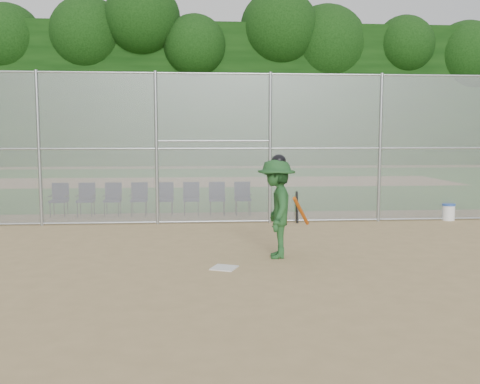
{
  "coord_description": "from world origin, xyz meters",
  "views": [
    {
      "loc": [
        -0.91,
        -9.15,
        2.33
      ],
      "look_at": [
        0.0,
        2.5,
        1.1
      ],
      "focal_mm": 40.0,
      "sensor_mm": 36.0,
      "label": 1
    }
  ],
  "objects": [
    {
      "name": "chair_7",
      "position": [
        0.4,
        6.57,
        0.48
      ],
      "size": [
        0.54,
        0.52,
        0.96
      ],
      "primitive_type": null,
      "color": "#10163D",
      "rests_on": "ground"
    },
    {
      "name": "chair_6",
      "position": [
        -0.36,
        6.57,
        0.48
      ],
      "size": [
        0.54,
        0.52,
        0.96
      ],
      "primitive_type": null,
      "color": "#10163D",
      "rests_on": "ground"
    },
    {
      "name": "dirt_patch_far",
      "position": [
        0.0,
        18.0,
        0.01
      ],
      "size": [
        24.0,
        24.0,
        0.0
      ],
      "primitive_type": "plane",
      "color": "tan",
      "rests_on": "ground"
    },
    {
      "name": "chair_2",
      "position": [
        -3.42,
        6.57,
        0.48
      ],
      "size": [
        0.54,
        0.52,
        0.96
      ],
      "primitive_type": null,
      "color": "#10163D",
      "rests_on": "ground"
    },
    {
      "name": "chair_4",
      "position": [
        -1.89,
        6.57,
        0.48
      ],
      "size": [
        0.54,
        0.52,
        0.96
      ],
      "primitive_type": null,
      "color": "#10163D",
      "rests_on": "ground"
    },
    {
      "name": "treeline",
      "position": [
        0.0,
        20.0,
        5.5
      ],
      "size": [
        81.0,
        60.0,
        11.0
      ],
      "color": "black",
      "rests_on": "ground"
    },
    {
      "name": "water_cooler",
      "position": [
        5.99,
        5.01,
        0.23
      ],
      "size": [
        0.37,
        0.37,
        0.46
      ],
      "color": "white",
      "rests_on": "ground"
    },
    {
      "name": "grass_strip",
      "position": [
        0.0,
        18.0,
        0.01
      ],
      "size": [
        100.0,
        100.0,
        0.0
      ],
      "primitive_type": "plane",
      "color": "#28661E",
      "rests_on": "ground"
    },
    {
      "name": "chair_0",
      "position": [
        -4.95,
        6.57,
        0.48
      ],
      "size": [
        0.54,
        0.52,
        0.96
      ],
      "primitive_type": null,
      "color": "#10163D",
      "rests_on": "ground"
    },
    {
      "name": "spare_bats",
      "position": [
        1.58,
        4.91,
        0.42
      ],
      "size": [
        0.36,
        0.22,
        0.85
      ],
      "color": "#D84C14",
      "rests_on": "ground"
    },
    {
      "name": "chair_5",
      "position": [
        -1.13,
        6.57,
        0.48
      ],
      "size": [
        0.54,
        0.52,
        0.96
      ],
      "primitive_type": null,
      "color": "#10163D",
      "rests_on": "ground"
    },
    {
      "name": "backstop_fence",
      "position": [
        0.0,
        5.0,
        2.07
      ],
      "size": [
        16.09,
        0.09,
        4.0
      ],
      "color": "gray",
      "rests_on": "ground"
    },
    {
      "name": "chair_1",
      "position": [
        -4.19,
        6.57,
        0.48
      ],
      "size": [
        0.54,
        0.52,
        0.96
      ],
      "primitive_type": null,
      "color": "#10163D",
      "rests_on": "ground"
    },
    {
      "name": "chair_3",
      "position": [
        -2.66,
        6.57,
        0.48
      ],
      "size": [
        0.54,
        0.52,
        0.96
      ],
      "primitive_type": null,
      "color": "#10163D",
      "rests_on": "ground"
    },
    {
      "name": "batter_at_plate",
      "position": [
        0.57,
        0.87,
        0.96
      ],
      "size": [
        1.03,
        1.35,
        1.99
      ],
      "color": "#1E4B21",
      "rests_on": "ground"
    },
    {
      "name": "home_plate",
      "position": [
        -0.47,
        0.08,
        0.01
      ],
      "size": [
        0.54,
        0.54,
        0.02
      ],
      "primitive_type": "cube",
      "rotation": [
        0.0,
        0.0,
        -0.4
      ],
      "color": "silver",
      "rests_on": "ground"
    },
    {
      "name": "ground",
      "position": [
        0.0,
        0.0,
        0.0
      ],
      "size": [
        100.0,
        100.0,
        0.0
      ],
      "primitive_type": "plane",
      "color": "tan",
      "rests_on": "ground"
    }
  ]
}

